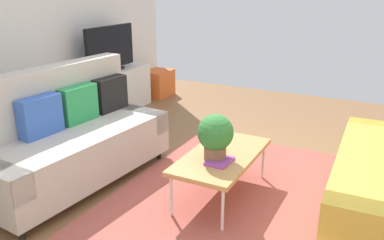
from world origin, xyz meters
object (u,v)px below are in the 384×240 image
storage_trunk (158,83)px  tv (110,49)px  bottle_0 (102,68)px  tv_console (112,92)px  bottle_1 (106,66)px  potted_plant (215,135)px  table_book_0 (220,161)px  couch_beige (69,137)px  coffee_table (222,157)px  vase_1 (88,70)px  vase_0 (80,72)px

storage_trunk → tv: bearing=175.8°
tv → storage_trunk: 1.32m
tv → bottle_0: (-0.24, -0.02, -0.23)m
tv_console → bottle_1: bearing=-164.0°
tv_console → potted_plant: 2.97m
tv_console → storage_trunk: 1.11m
storage_trunk → bottle_1: bottle_1 is taller
tv → bottle_0: bearing=-175.2°
table_book_0 → storage_trunk: bearing=40.4°
couch_beige → coffee_table: bearing=109.5°
tv_console → vase_1: size_ratio=8.58×
coffee_table → table_book_0: 0.18m
storage_trunk → vase_1: size_ratio=3.19×
storage_trunk → table_book_0: bearing=-139.6°
tv → vase_0: 0.63m
potted_plant → vase_0: bearing=66.3°
tv_console → vase_1: (-0.43, 0.05, 0.40)m
couch_beige → tv: bearing=-148.0°
couch_beige → vase_1: size_ratio=12.01×
tv_console → tv: bearing=-90.0°
coffee_table → vase_0: (0.96, 2.49, 0.34)m
vase_0 → tv_console: bearing=-4.9°
potted_plant → table_book_0: (-0.04, -0.06, -0.21)m
tv_console → vase_0: bearing=175.1°
table_book_0 → bottle_1: bottle_1 is taller
tv → vase_0: tv is taller
potted_plant → bottle_1: (1.53, 2.39, 0.09)m
potted_plant → couch_beige: bearing=99.9°
tv_console → tv: size_ratio=1.40×
vase_1 → bottle_0: 0.21m
bottle_1 → couch_beige: bearing=-151.2°
coffee_table → bottle_0: bearing=61.5°
potted_plant → vase_1: 2.78m
potted_plant → tv: bearing=55.3°
potted_plant → bottle_0: bearing=59.0°
coffee_table → tv: (1.54, 2.42, 0.56)m
storage_trunk → vase_0: size_ratio=2.94×
potted_plant → table_book_0: potted_plant is taller
vase_0 → bottle_1: size_ratio=0.97×
bottle_0 → bottle_1: (0.10, 0.00, 0.01)m
couch_beige → vase_1: couch_beige is taller
potted_plant → storage_trunk: bearing=40.1°
tv → vase_1: tv is taller
vase_0 → table_book_0: bearing=-113.9°
table_book_0 → coffee_table: bearing=17.0°
table_book_0 → bottle_0: bottle_0 is taller
bottle_0 → potted_plant: bearing=-121.0°
tv → potted_plant: (-1.67, -2.41, -0.31)m
storage_trunk → bottle_0: bearing=177.4°
tv_console → bottle_0: bearing=-170.4°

